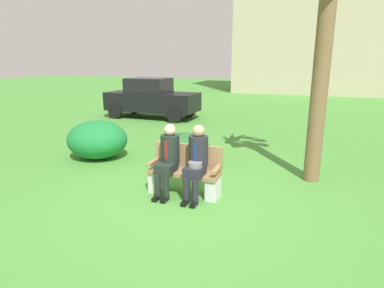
{
  "coord_description": "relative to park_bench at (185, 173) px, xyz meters",
  "views": [
    {
      "loc": [
        1.97,
        -4.83,
        2.36
      ],
      "look_at": [
        -0.06,
        0.68,
        0.85
      ],
      "focal_mm": 30.2,
      "sensor_mm": 36.0,
      "label": 1
    }
  ],
  "objects": [
    {
      "name": "shrub_mid_lawn",
      "position": [
        -0.62,
        1.54,
        -0.01
      ],
      "size": [
        1.22,
        1.12,
        0.76
      ],
      "primitive_type": "ellipsoid",
      "color": "#245D26",
      "rests_on": "ground"
    },
    {
      "name": "park_bench",
      "position": [
        0.0,
        0.0,
        0.0
      ],
      "size": [
        1.29,
        0.44,
        0.9
      ],
      "color": "#99754C",
      "rests_on": "ground"
    },
    {
      "name": "seated_man_left",
      "position": [
        -0.28,
        -0.12,
        0.32
      ],
      "size": [
        0.34,
        0.72,
        1.28
      ],
      "color": "#1E2823",
      "rests_on": "ground"
    },
    {
      "name": "seated_man_right",
      "position": [
        0.26,
        -0.12,
        0.33
      ],
      "size": [
        0.34,
        0.72,
        1.3
      ],
      "color": "#23232D",
      "rests_on": "ground"
    },
    {
      "name": "ground_plane",
      "position": [
        0.06,
        -0.33,
        -0.39
      ],
      "size": [
        80.0,
        80.0,
        0.0
      ],
      "primitive_type": "plane",
      "color": "#488D36"
    },
    {
      "name": "parked_car_near",
      "position": [
        -4.36,
        7.17,
        0.45
      ],
      "size": [
        3.93,
        1.76,
        1.68
      ],
      "color": "black",
      "rests_on": "ground"
    },
    {
      "name": "shrub_near_bench",
      "position": [
        -2.88,
        1.33,
        0.08
      ],
      "size": [
        1.51,
        1.38,
        0.94
      ],
      "primitive_type": "ellipsoid",
      "color": "#1C7836",
      "rests_on": "ground"
    }
  ]
}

